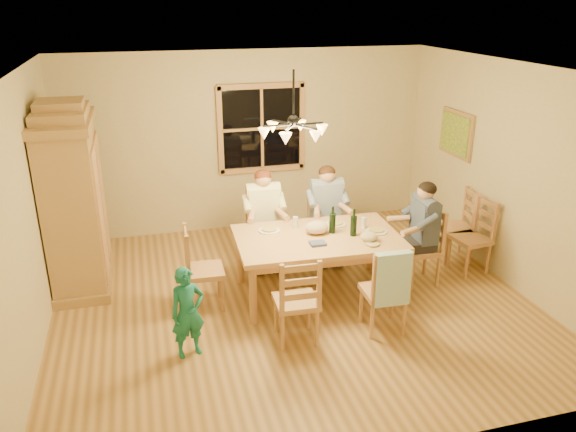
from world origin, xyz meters
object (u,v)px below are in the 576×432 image
object	(u,v)px
dining_table	(318,244)
child	(188,312)
adult_woman	(263,207)
adult_slate_man	(423,220)
chair_far_left	(264,244)
chair_far_right	(326,239)
chair_spare_back	(454,238)
chair_near_left	(296,314)
chair_end_right	(420,260)
adult_plaid_man	(327,202)
wine_bottle_b	(354,222)
chandelier	(293,129)
armoire	(75,203)
chair_near_right	(383,304)
chair_spare_front	(469,249)
wine_bottle_a	(333,220)
chair_end_left	(206,282)

from	to	relation	value
dining_table	child	size ratio (longest dim) A/B	2.05
adult_woman	adult_slate_man	world-z (taller)	same
chair_far_left	chair_far_right	distance (m)	0.86
chair_spare_back	child	bearing A→B (deg)	118.58
chair_far_right	chair_spare_back	size ratio (longest dim) A/B	1.00
chair_near_left	chair_end_right	xyz separation A→B (m)	(1.86, 0.83, 0.00)
adult_plaid_man	wine_bottle_b	bearing A→B (deg)	92.30
chair_far_left	adult_slate_man	size ratio (longest dim) A/B	1.13
chandelier	armoire	bearing A→B (deg)	154.06
dining_table	chair_near_right	bearing A→B (deg)	-64.47
adult_slate_man	chair_spare_front	xyz separation A→B (m)	(0.78, 0.12, -0.54)
chair_end_right	chair_spare_back	distance (m)	0.92
chair_near_left	chair_near_right	bearing A→B (deg)	-0.00
adult_woman	adult_slate_man	bearing A→B (deg)	153.43
adult_plaid_man	chair_spare_back	size ratio (longest dim) A/B	0.88
chair_end_right	adult_woman	bearing A→B (deg)	63.43
dining_table	chair_end_right	bearing A→B (deg)	-2.37
child	wine_bottle_a	bearing A→B (deg)	11.30
chair_near_left	chair_end_left	distance (m)	1.25
dining_table	chair_far_left	bearing A→B (deg)	115.53
chandelier	child	distance (m)	2.19
adult_woman	adult_slate_man	distance (m)	2.03
wine_bottle_a	child	bearing A→B (deg)	-153.34
chair_far_right	chair_near_left	distance (m)	2.01
armoire	chair_spare_back	distance (m)	4.97
adult_woman	chair_spare_back	distance (m)	2.66
chair_end_left	chair_near_left	bearing A→B (deg)	43.26
chandelier	chair_end_left	world-z (taller)	chandelier
chandelier	chair_near_left	bearing A→B (deg)	-103.32
adult_slate_man	wine_bottle_b	size ratio (longest dim) A/B	2.65
adult_plaid_man	dining_table	bearing A→B (deg)	67.62
dining_table	adult_plaid_man	xyz separation A→B (m)	(0.41, 0.89, 0.18)
chair_end_left	chair_spare_front	bearing A→B (deg)	92.54
chair_near_left	wine_bottle_b	world-z (taller)	wine_bottle_b
adult_plaid_man	chair_end_left	bearing A→B (deg)	27.98
chair_far_right	adult_woman	size ratio (longest dim) A/B	1.13
chandelier	chair_far_left	size ratio (longest dim) A/B	0.78
adult_woman	wine_bottle_b	distance (m)	1.33
chair_near_right	chair_far_right	bearing A→B (deg)	93.37
chair_end_right	adult_plaid_man	bearing A→B (deg)	46.64
wine_bottle_a	chair_far_right	bearing A→B (deg)	75.72
wine_bottle_a	wine_bottle_b	distance (m)	0.26
adult_plaid_man	chair_spare_back	xyz separation A→B (m)	(1.70, -0.45, -0.54)
chair_far_right	chair_end_right	distance (m)	1.33
wine_bottle_b	chair_spare_back	distance (m)	1.89
chair_far_right	child	xyz separation A→B (m)	(-2.04, -1.75, 0.18)
chair_near_right	armoire	bearing A→B (deg)	150.31
adult_slate_man	chair_spare_front	size ratio (longest dim) A/B	0.88
wine_bottle_a	chair_spare_front	bearing A→B (deg)	0.25
chair_end_left	wine_bottle_a	bearing A→B (deg)	92.44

